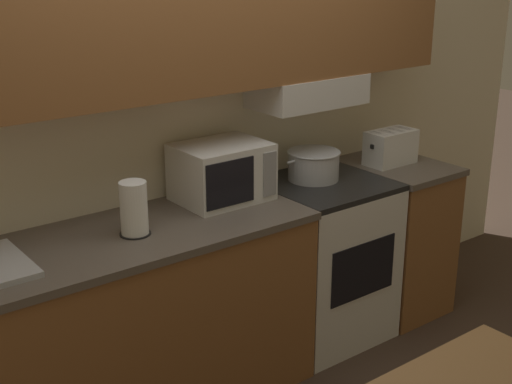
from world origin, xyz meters
The scene contains 9 objects.
ground_plane centered at (0.00, 0.00, 0.00)m, with size 16.00×16.00×0.00m, color #3D2D23.
wall_back centered at (0.02, -0.06, 1.48)m, with size 5.43×0.38×2.55m.
lower_counter_main centered at (-0.57, -0.32, 0.45)m, with size 1.90×0.66×0.91m.
lower_counter_right_stub centered at (1.28, -0.32, 0.45)m, with size 0.49×0.66×0.91m.
stove_range centered at (0.71, -0.32, 0.45)m, with size 0.64×0.64×0.91m.
cooking_pot centered at (0.69, -0.25, 0.99)m, with size 0.37×0.29×0.16m.
microwave centered at (0.11, -0.21, 1.05)m, with size 0.44×0.35×0.29m.
toaster centered at (1.24, -0.30, 1.01)m, with size 0.31×0.16×0.20m.
paper_towel_roll centered at (-0.45, -0.35, 1.03)m, with size 0.14×0.14×0.24m.
Camera 1 is at (-1.80, -2.97, 2.10)m, focal length 50.00 mm.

